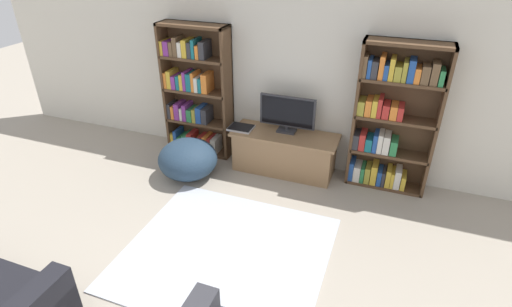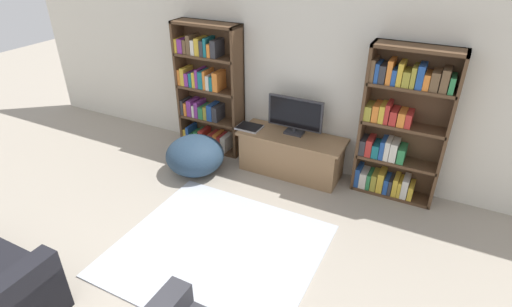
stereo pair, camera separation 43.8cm
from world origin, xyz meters
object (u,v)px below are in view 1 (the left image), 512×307
object	(u,v)px
beanbag_ottoman	(188,159)
bookshelf_left	(195,94)
television	(287,113)
laptop	(241,128)
bookshelf_right	(391,120)
tv_stand	(284,152)

from	to	relation	value
beanbag_ottoman	bookshelf_left	bearing A→B (deg)	106.93
television	beanbag_ottoman	bearing A→B (deg)	-150.49
television	laptop	size ratio (longest dim) A/B	2.29
bookshelf_left	laptop	xyz separation A→B (m)	(0.75, -0.19, -0.30)
bookshelf_left	bookshelf_right	size ratio (longest dim) A/B	1.00
bookshelf_right	bookshelf_left	bearing A→B (deg)	-179.98
bookshelf_right	beanbag_ottoman	bearing A→B (deg)	-163.52
tv_stand	beanbag_ottoman	world-z (taller)	tv_stand
bookshelf_right	laptop	world-z (taller)	bookshelf_right
bookshelf_left	bookshelf_right	xyz separation A→B (m)	(2.60, 0.00, 0.02)
laptop	beanbag_ottoman	bearing A→B (deg)	-136.31
beanbag_ottoman	laptop	bearing A→B (deg)	43.69
laptop	beanbag_ottoman	distance (m)	0.81
television	laptop	bearing A→B (deg)	-168.15
bookshelf_left	laptop	world-z (taller)	bookshelf_left
beanbag_ottoman	television	bearing A→B (deg)	29.51
tv_stand	television	size ratio (longest dim) A/B	1.91
tv_stand	television	bearing A→B (deg)	90.00
bookshelf_right	television	bearing A→B (deg)	-177.02
bookshelf_left	tv_stand	xyz separation A→B (m)	(1.34, -0.14, -0.59)
bookshelf_right	tv_stand	bearing A→B (deg)	-173.61
bookshelf_right	tv_stand	xyz separation A→B (m)	(-1.25, -0.14, -0.61)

